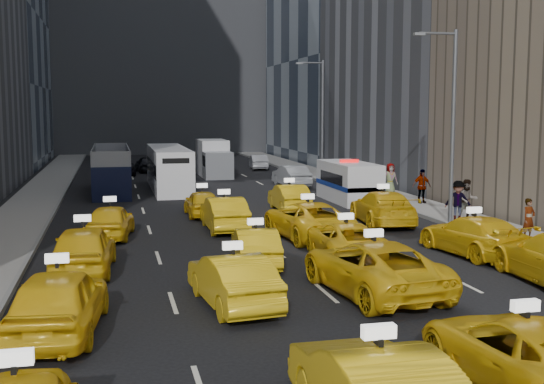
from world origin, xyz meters
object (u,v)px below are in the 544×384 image
(nypd_van, at_px, (349,182))
(taxi_2, at_px, (523,352))
(city_bus, at_px, (169,169))
(double_decker, at_px, (111,170))
(box_truck, at_px, (214,159))
(pedestrian_0, at_px, (529,219))

(nypd_van, bearing_deg, taxi_2, -101.40)
(taxi_2, relative_size, city_bus, 0.46)
(nypd_van, distance_m, double_decker, 15.69)
(taxi_2, distance_m, double_decker, 35.10)
(nypd_van, bearing_deg, box_truck, 109.06)
(box_truck, distance_m, pedestrian_0, 31.70)
(nypd_van, relative_size, double_decker, 0.56)
(taxi_2, bearing_deg, double_decker, -79.39)
(double_decker, bearing_deg, taxi_2, -70.01)
(nypd_van, bearing_deg, double_decker, 151.33)
(double_decker, bearing_deg, city_bus, 18.02)
(taxi_2, height_order, double_decker, double_decker)
(nypd_van, xyz_separation_m, double_decker, (-13.61, 7.79, 0.33))
(double_decker, height_order, box_truck, double_decker)
(box_truck, bearing_deg, nypd_van, -67.10)
(taxi_2, relative_size, pedestrian_0, 3.05)
(double_decker, distance_m, box_truck, 12.25)
(box_truck, bearing_deg, city_bus, -112.22)
(nypd_van, xyz_separation_m, box_truck, (-5.50, 16.97, 0.31))
(city_bus, relative_size, box_truck, 1.70)
(box_truck, bearing_deg, double_decker, -126.53)
(double_decker, distance_m, pedestrian_0, 27.00)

